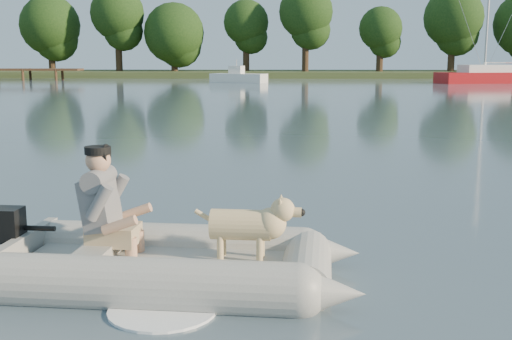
{
  "coord_description": "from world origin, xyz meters",
  "views": [
    {
      "loc": [
        0.62,
        -6.27,
        2.27
      ],
      "look_at": [
        0.38,
        2.16,
        0.75
      ],
      "focal_mm": 45.0,
      "sensor_mm": 36.0,
      "label": 1
    }
  ],
  "objects_px": {
    "man": "(102,200)",
    "motorboat": "(239,71)",
    "sailboat": "(489,77)",
    "dog": "(241,230)",
    "dinghy": "(172,222)"
  },
  "relations": [
    {
      "from": "man",
      "to": "motorboat",
      "type": "xyz_separation_m",
      "value": [
        -1.28,
        47.4,
        0.1
      ]
    },
    {
      "from": "dinghy",
      "to": "motorboat",
      "type": "distance_m",
      "value": 47.55
    },
    {
      "from": "motorboat",
      "to": "sailboat",
      "type": "bearing_deg",
      "value": 20.17
    },
    {
      "from": "dinghy",
      "to": "sailboat",
      "type": "relative_size",
      "value": 0.4
    },
    {
      "from": "man",
      "to": "motorboat",
      "type": "height_order",
      "value": "motorboat"
    },
    {
      "from": "dog",
      "to": "sailboat",
      "type": "height_order",
      "value": "sailboat"
    },
    {
      "from": "dog",
      "to": "motorboat",
      "type": "distance_m",
      "value": 47.59
    },
    {
      "from": "man",
      "to": "motorboat",
      "type": "distance_m",
      "value": 47.41
    },
    {
      "from": "man",
      "to": "sailboat",
      "type": "height_order",
      "value": "sailboat"
    },
    {
      "from": "dinghy",
      "to": "sailboat",
      "type": "xyz_separation_m",
      "value": [
        18.5,
        47.18,
        -0.1
      ]
    },
    {
      "from": "man",
      "to": "sailboat",
      "type": "distance_m",
      "value": 50.84
    },
    {
      "from": "sailboat",
      "to": "man",
      "type": "bearing_deg",
      "value": -125.41
    },
    {
      "from": "dinghy",
      "to": "motorboat",
      "type": "bearing_deg",
      "value": 97.03
    },
    {
      "from": "dinghy",
      "to": "dog",
      "type": "distance_m",
      "value": 0.69
    },
    {
      "from": "dog",
      "to": "motorboat",
      "type": "bearing_deg",
      "value": 97.85
    }
  ]
}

